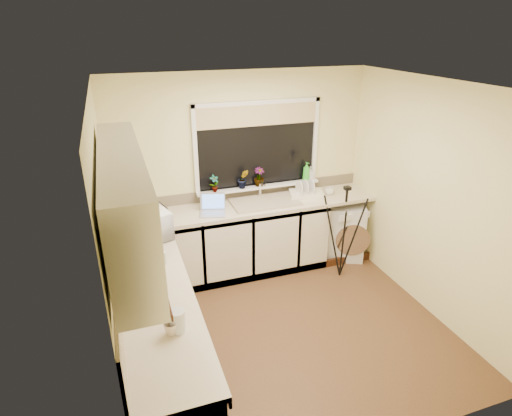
% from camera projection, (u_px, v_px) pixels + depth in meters
% --- Properties ---
extents(floor, '(3.20, 3.20, 0.00)m').
position_uv_depth(floor, '(286.00, 326.00, 4.45)').
color(floor, brown).
rests_on(floor, ground).
extents(ceiling, '(3.20, 3.20, 0.00)m').
position_uv_depth(ceiling, '(294.00, 86.00, 3.47)').
color(ceiling, white).
rests_on(ceiling, ground).
extents(wall_back, '(3.20, 0.00, 3.20)m').
position_uv_depth(wall_back, '(242.00, 172.00, 5.26)').
color(wall_back, '#F1E7A0').
rests_on(wall_back, ground).
extents(wall_front, '(3.20, 0.00, 3.20)m').
position_uv_depth(wall_front, '(383.00, 317.00, 2.66)').
color(wall_front, '#F1E7A0').
rests_on(wall_front, ground).
extents(wall_left, '(0.00, 3.00, 3.00)m').
position_uv_depth(wall_left, '(111.00, 248.00, 3.48)').
color(wall_left, '#F1E7A0').
rests_on(wall_left, ground).
extents(wall_right, '(0.00, 3.00, 3.00)m').
position_uv_depth(wall_right, '(429.00, 200.00, 4.44)').
color(wall_right, '#F1E7A0').
rests_on(wall_right, ground).
extents(base_cabinet_back, '(2.55, 0.60, 0.86)m').
position_uv_depth(base_cabinet_back, '(225.00, 243.00, 5.22)').
color(base_cabinet_back, silver).
rests_on(base_cabinet_back, floor).
extents(base_cabinet_left, '(0.54, 2.40, 0.86)m').
position_uv_depth(base_cabinet_left, '(161.00, 340.00, 3.62)').
color(base_cabinet_left, silver).
rests_on(base_cabinet_left, floor).
extents(worktop_back, '(3.20, 0.60, 0.04)m').
position_uv_depth(worktop_back, '(250.00, 207.00, 5.13)').
color(worktop_back, beige).
rests_on(worktop_back, base_cabinet_back).
extents(worktop_left, '(0.60, 2.40, 0.04)m').
position_uv_depth(worktop_left, '(156.00, 296.00, 3.44)').
color(worktop_left, beige).
rests_on(worktop_left, base_cabinet_left).
extents(upper_cabinet, '(0.28, 1.90, 0.70)m').
position_uv_depth(upper_cabinet, '(125.00, 201.00, 2.90)').
color(upper_cabinet, silver).
rests_on(upper_cabinet, wall_left).
extents(splashback_left, '(0.02, 2.40, 0.45)m').
position_uv_depth(splashback_left, '(115.00, 277.00, 3.26)').
color(splashback_left, beige).
rests_on(splashback_left, wall_left).
extents(splashback_back, '(3.20, 0.02, 0.14)m').
position_uv_depth(splashback_back, '(242.00, 192.00, 5.35)').
color(splashback_back, beige).
rests_on(splashback_back, wall_back).
extents(window_glass, '(1.50, 0.02, 1.00)m').
position_uv_depth(window_glass, '(257.00, 146.00, 5.17)').
color(window_glass, black).
rests_on(window_glass, wall_back).
extents(window_blind, '(1.50, 0.02, 0.25)m').
position_uv_depth(window_blind, '(258.00, 115.00, 5.00)').
color(window_blind, tan).
rests_on(window_blind, wall_back).
extents(windowsill, '(1.60, 0.14, 0.03)m').
position_uv_depth(windowsill, '(259.00, 187.00, 5.33)').
color(windowsill, white).
rests_on(windowsill, wall_back).
extents(sink, '(0.82, 0.46, 0.03)m').
position_uv_depth(sink, '(265.00, 202.00, 5.18)').
color(sink, tan).
rests_on(sink, worktop_back).
extents(faucet, '(0.03, 0.03, 0.24)m').
position_uv_depth(faucet, '(260.00, 189.00, 5.29)').
color(faucet, silver).
rests_on(faucet, worktop_back).
extents(washing_machine, '(0.69, 0.68, 0.76)m').
position_uv_depth(washing_machine, '(342.00, 229.00, 5.69)').
color(washing_machine, silver).
rests_on(washing_machine, floor).
extents(laptop, '(0.35, 0.32, 0.22)m').
position_uv_depth(laptop, '(213.00, 208.00, 4.90)').
color(laptop, '#A5A4AC').
rests_on(laptop, worktop_back).
extents(kettle, '(0.16, 0.16, 0.21)m').
position_uv_depth(kettle, '(154.00, 260.00, 3.73)').
color(kettle, silver).
rests_on(kettle, worktop_left).
extents(dish_rack, '(0.49, 0.42, 0.06)m').
position_uv_depth(dish_rack, '(306.00, 194.00, 5.37)').
color(dish_rack, white).
rests_on(dish_rack, worktop_back).
extents(tripod, '(0.59, 0.59, 1.20)m').
position_uv_depth(tripod, '(343.00, 233.00, 5.11)').
color(tripod, black).
rests_on(tripod, floor).
extents(glass_jug, '(0.12, 0.12, 0.17)m').
position_uv_depth(glass_jug, '(178.00, 321.00, 2.99)').
color(glass_jug, silver).
rests_on(glass_jug, worktop_left).
extents(steel_jar, '(0.07, 0.07, 0.10)m').
position_uv_depth(steel_jar, '(149.00, 299.00, 3.29)').
color(steel_jar, silver).
rests_on(steel_jar, worktop_left).
extents(microwave, '(0.50, 0.62, 0.30)m').
position_uv_depth(microwave, '(148.00, 222.00, 4.34)').
color(microwave, white).
rests_on(microwave, worktop_left).
extents(plant_a, '(0.13, 0.11, 0.21)m').
position_uv_depth(plant_a, '(214.00, 184.00, 5.08)').
color(plant_a, '#999999').
rests_on(plant_a, windowsill).
extents(plant_b, '(0.15, 0.12, 0.24)m').
position_uv_depth(plant_b, '(243.00, 179.00, 5.19)').
color(plant_b, '#999999').
rests_on(plant_b, windowsill).
extents(plant_c, '(0.15, 0.15, 0.24)m').
position_uv_depth(plant_c, '(259.00, 177.00, 5.27)').
color(plant_c, '#999999').
rests_on(plant_c, windowsill).
extents(soap_bottle_green, '(0.12, 0.12, 0.24)m').
position_uv_depth(soap_bottle_green, '(306.00, 171.00, 5.46)').
color(soap_bottle_green, green).
rests_on(soap_bottle_green, windowsill).
extents(soap_bottle_clear, '(0.10, 0.10, 0.17)m').
position_uv_depth(soap_bottle_clear, '(310.00, 173.00, 5.50)').
color(soap_bottle_clear, '#999999').
rests_on(soap_bottle_clear, windowsill).
extents(cup_back, '(0.14, 0.14, 0.09)m').
position_uv_depth(cup_back, '(329.00, 191.00, 5.43)').
color(cup_back, white).
rests_on(cup_back, worktop_back).
extents(cup_left, '(0.12, 0.12, 0.10)m').
position_uv_depth(cup_left, '(171.00, 328.00, 2.98)').
color(cup_left, beige).
rests_on(cup_left, worktop_left).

